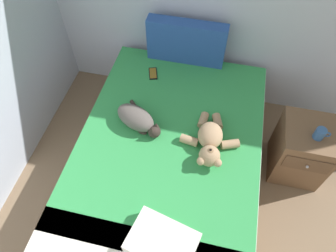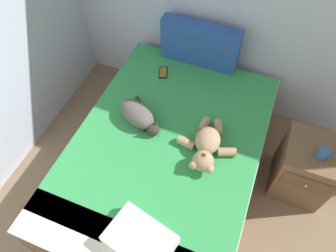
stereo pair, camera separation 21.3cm
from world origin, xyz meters
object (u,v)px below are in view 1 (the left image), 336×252
at_px(patterned_cushion, 186,42).
at_px(teddy_bear, 210,141).
at_px(mug, 320,134).
at_px(throw_pillow, 162,243).
at_px(nightstand, 301,150).
at_px(bed, 169,160).
at_px(cat, 137,119).
at_px(cell_phone, 153,73).

distance_m(patterned_cushion, teddy_bear, 0.99).
bearing_deg(mug, throw_pillow, -133.28).
distance_m(teddy_bear, throw_pillow, 0.80).
relative_size(patterned_cushion, teddy_bear, 1.37).
bearing_deg(nightstand, throw_pillow, -131.04).
relative_size(bed, mug, 16.96).
distance_m(bed, cat, 0.46).
distance_m(bed, teddy_bear, 0.47).
height_order(teddy_bear, throw_pillow, teddy_bear).
xyz_separation_m(throw_pillow, nightstand, (0.96, 1.10, -0.33)).
distance_m(teddy_bear, nightstand, 0.91).
height_order(bed, cell_phone, cell_phone).
height_order(throw_pillow, nightstand, throw_pillow).
bearing_deg(throw_pillow, teddy_bear, 77.30).
bearing_deg(teddy_bear, patterned_cushion, 111.46).
bearing_deg(throw_pillow, bed, 99.49).
height_order(cell_phone, nightstand, nightstand).
bearing_deg(cat, patterned_cushion, 75.00).
xyz_separation_m(patterned_cushion, nightstand, (1.14, -0.60, -0.48)).
bearing_deg(throw_pillow, patterned_cushion, 96.18).
xyz_separation_m(bed, teddy_bear, (0.30, 0.02, 0.36)).
bearing_deg(teddy_bear, mug, 18.05).
bearing_deg(patterned_cushion, throw_pillow, -83.82).
relative_size(cell_phone, mug, 1.36).
xyz_separation_m(teddy_bear, nightstand, (0.78, 0.32, -0.35)).
relative_size(cell_phone, nightstand, 0.28).
relative_size(cat, throw_pillow, 1.04).
height_order(bed, teddy_bear, teddy_bear).
bearing_deg(nightstand, cat, -170.20).
distance_m(bed, cell_phone, 0.80).
distance_m(throw_pillow, mug, 1.43).
bearing_deg(nightstand, teddy_bear, -157.87).
xyz_separation_m(patterned_cushion, teddy_bear, (0.36, -0.91, -0.13)).
bearing_deg(cell_phone, mug, -15.64).
bearing_deg(nightstand, patterned_cushion, 152.32).
xyz_separation_m(cell_phone, nightstand, (1.39, -0.34, -0.28)).
height_order(cat, teddy_bear, teddy_bear).
xyz_separation_m(nightstand, mug, (0.03, -0.05, 0.33)).
height_order(patterned_cushion, cat, patterned_cushion).
bearing_deg(throw_pillow, cell_phone, 106.73).
xyz_separation_m(teddy_bear, cell_phone, (-0.61, 0.66, -0.07)).
height_order(bed, cat, cat).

